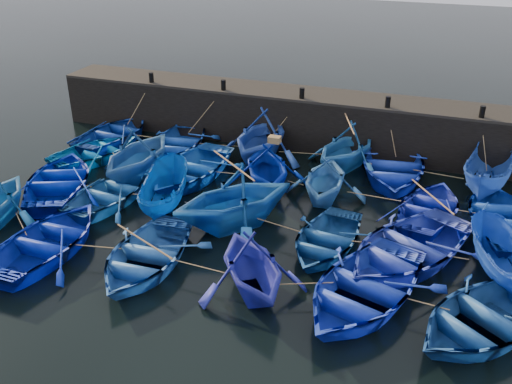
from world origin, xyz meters
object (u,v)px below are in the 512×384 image
(boat_13, at_px, (60,180))
(boat_8, at_px, (190,168))
(boat_0, at_px, (115,133))
(wooden_crate, at_px, (275,139))

(boat_13, bearing_deg, boat_8, -170.74)
(boat_0, xyz_separation_m, boat_8, (5.45, -2.70, 0.04))
(boat_8, distance_m, boat_13, 5.41)
(boat_8, bearing_deg, boat_13, -141.38)
(boat_0, distance_m, boat_13, 5.66)
(boat_0, relative_size, boat_13, 0.94)
(boat_0, xyz_separation_m, wooden_crate, (9.23, -2.48, 1.80))
(boat_0, relative_size, wooden_crate, 10.13)
(boat_13, height_order, wooden_crate, wooden_crate)
(boat_0, relative_size, boat_8, 0.92)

